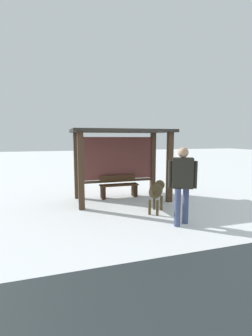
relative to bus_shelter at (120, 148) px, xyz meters
The scene contains 5 objects.
ground_plane 1.67m from the bus_shelter, 90.00° to the right, with size 60.00×60.00×0.00m, color white.
bus_shelter is the anchor object (origin of this frame).
bench_left_inside 1.33m from the bus_shelter, 90.00° to the left, with size 1.29×0.37×0.72m.
person_walking 2.83m from the bus_shelter, 75.31° to the right, with size 0.62×0.43×1.77m.
dog 2.03m from the bus_shelter, 70.95° to the right, with size 0.79×0.96×0.79m.
Camera 1 is at (-2.02, -7.05, 1.97)m, focal length 25.10 mm.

